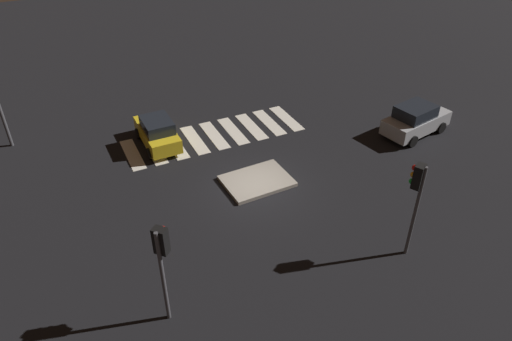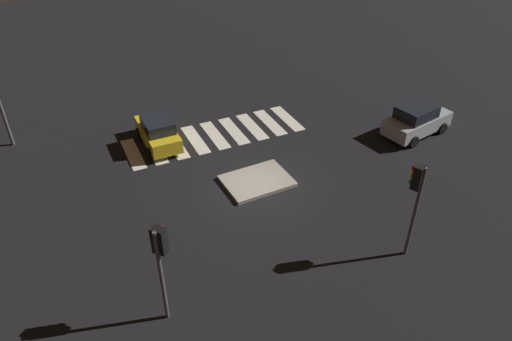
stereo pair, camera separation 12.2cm
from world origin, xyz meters
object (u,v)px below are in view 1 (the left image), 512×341
(car_silver, at_px, (416,120))
(car_yellow, at_px, (157,132))
(traffic_light_north, at_px, (162,252))
(traffic_light_west, at_px, (417,188))
(traffic_island, at_px, (257,181))

(car_silver, height_order, car_yellow, car_silver)
(car_silver, distance_m, car_yellow, 14.18)
(car_silver, distance_m, traffic_light_north, 17.31)
(car_silver, xyz_separation_m, traffic_light_north, (16.04, 6.17, 2.09))
(traffic_light_west, bearing_deg, traffic_island, -2.90)
(car_yellow, relative_size, traffic_light_west, 0.91)
(traffic_island, bearing_deg, car_yellow, -58.61)
(car_yellow, bearing_deg, traffic_light_west, -152.72)
(traffic_island, height_order, traffic_light_west, traffic_light_west)
(traffic_island, xyz_separation_m, car_yellow, (3.30, -5.42, 0.71))
(car_yellow, xyz_separation_m, traffic_light_west, (-6.54, 12.14, 2.34))
(traffic_light_west, bearing_deg, car_silver, -71.79)
(traffic_light_north, bearing_deg, car_yellow, 33.53)
(car_yellow, bearing_deg, car_silver, -111.51)
(car_yellow, bearing_deg, traffic_light_north, 165.09)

